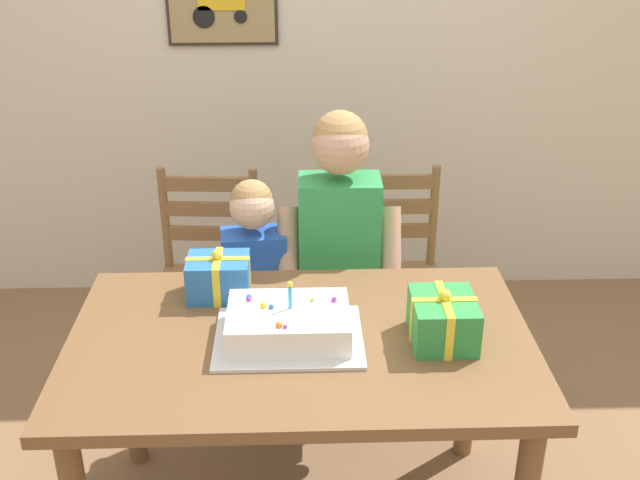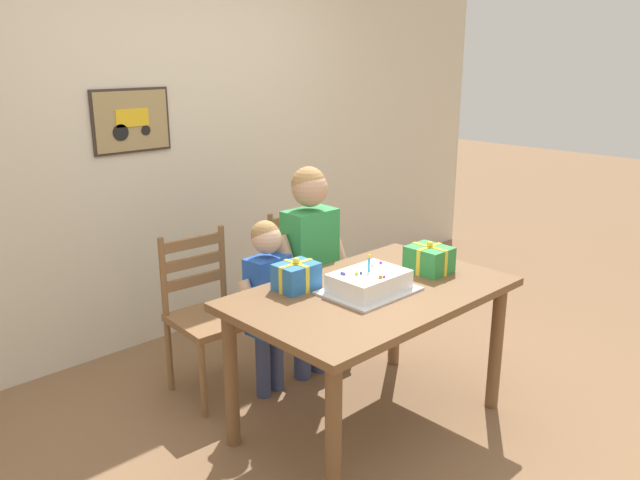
{
  "view_description": "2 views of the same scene",
  "coord_description": "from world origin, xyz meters",
  "px_view_note": "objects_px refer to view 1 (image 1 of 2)",
  "views": [
    {
      "loc": [
        -0.01,
        -1.96,
        2.02
      ],
      "look_at": [
        0.06,
        0.16,
        1.0
      ],
      "focal_mm": 43.27,
      "sensor_mm": 36.0,
      "label": 1
    },
    {
      "loc": [
        -2.21,
        -1.93,
        1.88
      ],
      "look_at": [
        -0.11,
        0.26,
        0.98
      ],
      "focal_mm": 35.54,
      "sensor_mm": 36.0,
      "label": 2
    }
  ],
  "objects_px": {
    "child_younger": "(255,280)",
    "birthday_cake": "(288,325)",
    "gift_box_beside_cake": "(443,320)",
    "chair_right": "(391,280)",
    "child_older": "(339,242)",
    "chair_left": "(208,283)",
    "gift_box_red_large": "(219,277)",
    "dining_table": "(301,366)"
  },
  "relations": [
    {
      "from": "chair_right",
      "to": "child_younger",
      "type": "relative_size",
      "value": 0.9
    },
    {
      "from": "gift_box_beside_cake",
      "to": "chair_right",
      "type": "relative_size",
      "value": 0.24
    },
    {
      "from": "gift_box_red_large",
      "to": "chair_right",
      "type": "xyz_separation_m",
      "value": [
        0.65,
        0.61,
        -0.36
      ]
    },
    {
      "from": "gift_box_beside_cake",
      "to": "chair_right",
      "type": "height_order",
      "value": "gift_box_beside_cake"
    },
    {
      "from": "chair_left",
      "to": "child_older",
      "type": "relative_size",
      "value": 0.72
    },
    {
      "from": "dining_table",
      "to": "child_younger",
      "type": "height_order",
      "value": "child_younger"
    },
    {
      "from": "birthday_cake",
      "to": "child_younger",
      "type": "distance_m",
      "value": 0.66
    },
    {
      "from": "chair_left",
      "to": "gift_box_red_large",
      "type": "bearing_deg",
      "value": -79.04
    },
    {
      "from": "gift_box_red_large",
      "to": "chair_right",
      "type": "relative_size",
      "value": 0.22
    },
    {
      "from": "chair_right",
      "to": "gift_box_beside_cake",
      "type": "bearing_deg",
      "value": -87.76
    },
    {
      "from": "dining_table",
      "to": "chair_left",
      "type": "distance_m",
      "value": 0.98
    },
    {
      "from": "child_older",
      "to": "child_younger",
      "type": "bearing_deg",
      "value": 179.9
    },
    {
      "from": "child_older",
      "to": "chair_left",
      "type": "bearing_deg",
      "value": 153.35
    },
    {
      "from": "gift_box_beside_cake",
      "to": "child_younger",
      "type": "height_order",
      "value": "child_younger"
    },
    {
      "from": "dining_table",
      "to": "child_younger",
      "type": "xyz_separation_m",
      "value": [
        -0.17,
        0.61,
        -0.03
      ]
    },
    {
      "from": "birthday_cake",
      "to": "gift_box_beside_cake",
      "type": "distance_m",
      "value": 0.46
    },
    {
      "from": "birthday_cake",
      "to": "child_older",
      "type": "bearing_deg",
      "value": 73.36
    },
    {
      "from": "birthday_cake",
      "to": "chair_left",
      "type": "bearing_deg",
      "value": 111.37
    },
    {
      "from": "dining_table",
      "to": "chair_left",
      "type": "height_order",
      "value": "chair_left"
    },
    {
      "from": "gift_box_beside_cake",
      "to": "child_younger",
      "type": "relative_size",
      "value": 0.22
    },
    {
      "from": "dining_table",
      "to": "chair_right",
      "type": "xyz_separation_m",
      "value": [
        0.39,
        0.88,
        -0.18
      ]
    },
    {
      "from": "chair_right",
      "to": "child_younger",
      "type": "xyz_separation_m",
      "value": [
        -0.55,
        -0.27,
        0.15
      ]
    },
    {
      "from": "child_younger",
      "to": "dining_table",
      "type": "bearing_deg",
      "value": -74.66
    },
    {
      "from": "dining_table",
      "to": "child_younger",
      "type": "relative_size",
      "value": 1.37
    },
    {
      "from": "birthday_cake",
      "to": "gift_box_beside_cake",
      "type": "bearing_deg",
      "value": -2.29
    },
    {
      "from": "child_older",
      "to": "child_younger",
      "type": "height_order",
      "value": "child_older"
    },
    {
      "from": "gift_box_red_large",
      "to": "child_younger",
      "type": "relative_size",
      "value": 0.2
    },
    {
      "from": "chair_left",
      "to": "child_younger",
      "type": "distance_m",
      "value": 0.37
    },
    {
      "from": "birthday_cake",
      "to": "child_younger",
      "type": "xyz_separation_m",
      "value": [
        -0.13,
        0.62,
        -0.18
      ]
    },
    {
      "from": "birthday_cake",
      "to": "chair_left",
      "type": "relative_size",
      "value": 0.48
    },
    {
      "from": "gift_box_red_large",
      "to": "gift_box_beside_cake",
      "type": "relative_size",
      "value": 0.94
    },
    {
      "from": "chair_right",
      "to": "dining_table",
      "type": "bearing_deg",
      "value": -113.69
    },
    {
      "from": "gift_box_beside_cake",
      "to": "child_older",
      "type": "height_order",
      "value": "child_older"
    },
    {
      "from": "chair_left",
      "to": "chair_right",
      "type": "relative_size",
      "value": 1.0
    },
    {
      "from": "chair_right",
      "to": "child_younger",
      "type": "height_order",
      "value": "child_younger"
    },
    {
      "from": "child_younger",
      "to": "birthday_cake",
      "type": "bearing_deg",
      "value": -77.94
    },
    {
      "from": "chair_left",
      "to": "child_older",
      "type": "height_order",
      "value": "child_older"
    },
    {
      "from": "child_older",
      "to": "child_younger",
      "type": "distance_m",
      "value": 0.35
    },
    {
      "from": "dining_table",
      "to": "gift_box_red_large",
      "type": "distance_m",
      "value": 0.41
    },
    {
      "from": "chair_right",
      "to": "child_younger",
      "type": "distance_m",
      "value": 0.63
    },
    {
      "from": "child_older",
      "to": "gift_box_beside_cake",
      "type": "bearing_deg",
      "value": -67.02
    },
    {
      "from": "birthday_cake",
      "to": "child_younger",
      "type": "relative_size",
      "value": 0.43
    }
  ]
}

